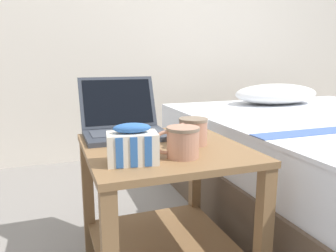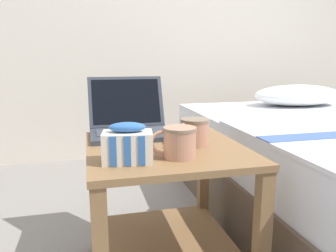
{
  "view_description": "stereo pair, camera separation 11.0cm",
  "coord_description": "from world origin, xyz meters",
  "px_view_note": "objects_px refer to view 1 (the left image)",
  "views": [
    {
      "loc": [
        -0.37,
        -1.06,
        0.82
      ],
      "look_at": [
        0.0,
        -0.04,
        0.6
      ],
      "focal_mm": 35.0,
      "sensor_mm": 36.0,
      "label": 1
    },
    {
      "loc": [
        -0.26,
        -1.09,
        0.82
      ],
      "look_at": [
        0.0,
        -0.04,
        0.6
      ],
      "focal_mm": 35.0,
      "sensor_mm": 36.0,
      "label": 2
    }
  ],
  "objects_px": {
    "mug_front_right": "(182,140)",
    "cell_phone": "(187,131)",
    "mug_front_left": "(193,130)",
    "snack_bag": "(132,146)",
    "laptop": "(124,124)"
  },
  "relations": [
    {
      "from": "mug_front_right",
      "to": "cell_phone",
      "type": "bearing_deg",
      "value": 64.51
    },
    {
      "from": "cell_phone",
      "to": "mug_front_left",
      "type": "bearing_deg",
      "value": -107.51
    },
    {
      "from": "mug_front_left",
      "to": "cell_phone",
      "type": "distance_m",
      "value": 0.22
    },
    {
      "from": "snack_bag",
      "to": "cell_phone",
      "type": "height_order",
      "value": "snack_bag"
    },
    {
      "from": "mug_front_right",
      "to": "snack_bag",
      "type": "distance_m",
      "value": 0.16
    },
    {
      "from": "mug_front_left",
      "to": "mug_front_right",
      "type": "xyz_separation_m",
      "value": [
        -0.09,
        -0.13,
        0.0
      ]
    },
    {
      "from": "laptop",
      "to": "snack_bag",
      "type": "xyz_separation_m",
      "value": [
        -0.06,
        -0.37,
        0.01
      ]
    },
    {
      "from": "mug_front_right",
      "to": "cell_phone",
      "type": "distance_m",
      "value": 0.37
    },
    {
      "from": "snack_bag",
      "to": "laptop",
      "type": "bearing_deg",
      "value": 81.43
    },
    {
      "from": "laptop",
      "to": "cell_phone",
      "type": "xyz_separation_m",
      "value": [
        0.26,
        -0.03,
        -0.04
      ]
    },
    {
      "from": "laptop",
      "to": "mug_front_left",
      "type": "bearing_deg",
      "value": -49.99
    },
    {
      "from": "snack_bag",
      "to": "cell_phone",
      "type": "relative_size",
      "value": 1.02
    },
    {
      "from": "laptop",
      "to": "mug_front_left",
      "type": "xyz_separation_m",
      "value": [
        0.2,
        -0.24,
        0.01
      ]
    },
    {
      "from": "laptop",
      "to": "mug_front_left",
      "type": "relative_size",
      "value": 2.34
    },
    {
      "from": "laptop",
      "to": "mug_front_right",
      "type": "xyz_separation_m",
      "value": [
        0.1,
        -0.36,
        0.01
      ]
    }
  ]
}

